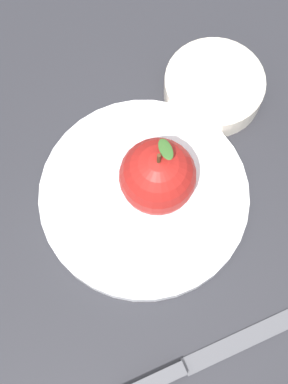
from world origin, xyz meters
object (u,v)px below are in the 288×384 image
at_px(side_bowl, 214,86).
at_px(knife, 193,363).
at_px(dinner_plate, 144,195).
at_px(apple, 158,176).

height_order(side_bowl, knife, side_bowl).
xyz_separation_m(dinner_plate, knife, (-0.10, -0.15, -0.01)).
height_order(apple, knife, apple).
relative_size(dinner_plate, apple, 2.43).
bearing_deg(side_bowl, dinner_plate, -172.73).
bearing_deg(knife, side_bowl, 33.14).
distance_m(side_bowl, knife, 0.30).
height_order(dinner_plate, knife, dinner_plate).
bearing_deg(knife, dinner_plate, 54.78).
height_order(dinner_plate, apple, apple).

